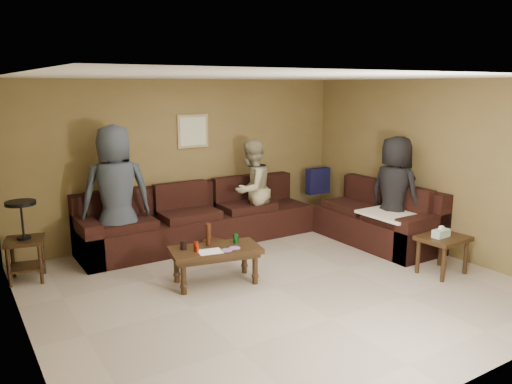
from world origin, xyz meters
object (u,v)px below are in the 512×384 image
(person_left, at_px, (116,194))
(person_right, at_px, (394,193))
(end_table_left, at_px, (24,240))
(sectional_sofa, at_px, (264,223))
(person_middle, at_px, (252,190))
(coffee_table, at_px, (215,253))
(side_table_right, at_px, (443,242))
(waste_bin, at_px, (213,249))

(person_left, relative_size, person_right, 1.13)
(person_left, bearing_deg, end_table_left, 11.90)
(sectional_sofa, relative_size, person_middle, 2.95)
(end_table_left, bearing_deg, coffee_table, -34.31)
(side_table_right, distance_m, waste_bin, 3.10)
(waste_bin, xyz_separation_m, person_left, (-1.17, 0.57, 0.82))
(coffee_table, bearing_deg, person_right, -3.82)
(person_left, bearing_deg, side_table_right, 149.43)
(coffee_table, bearing_deg, end_table_left, 145.69)
(sectional_sofa, height_order, person_left, person_left)
(waste_bin, relative_size, person_left, 0.14)
(waste_bin, distance_m, person_middle, 1.29)
(person_left, bearing_deg, coffee_table, 125.98)
(person_middle, bearing_deg, person_left, -25.54)
(end_table_left, height_order, person_left, person_left)
(waste_bin, bearing_deg, person_middle, 28.54)
(end_table_left, distance_m, person_left, 1.28)
(sectional_sofa, relative_size, person_left, 2.44)
(side_table_right, distance_m, person_middle, 2.97)
(coffee_table, relative_size, person_left, 0.62)
(waste_bin, height_order, person_middle, person_middle)
(person_right, bearing_deg, end_table_left, 64.81)
(person_left, bearing_deg, sectional_sofa, 177.22)
(person_right, bearing_deg, sectional_sofa, 43.69)
(person_middle, bearing_deg, end_table_left, -23.72)
(end_table_left, height_order, waste_bin, end_table_left)
(end_table_left, relative_size, side_table_right, 1.58)
(person_middle, distance_m, person_right, 2.19)
(end_table_left, distance_m, waste_bin, 2.46)
(waste_bin, xyz_separation_m, person_right, (2.49, -1.05, 0.72))
(person_right, bearing_deg, waste_bin, 59.53)
(sectional_sofa, distance_m, waste_bin, 1.01)
(coffee_table, bearing_deg, side_table_right, -25.86)
(end_table_left, relative_size, waste_bin, 3.90)
(coffee_table, relative_size, end_table_left, 1.16)
(side_table_right, height_order, person_middle, person_middle)
(sectional_sofa, relative_size, end_table_left, 4.55)
(sectional_sofa, height_order, person_middle, person_middle)
(waste_bin, bearing_deg, end_table_left, 168.39)
(side_table_right, bearing_deg, person_left, 141.52)
(person_left, relative_size, person_middle, 1.21)
(sectional_sofa, xyz_separation_m, person_right, (1.52, -1.21, 0.52))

